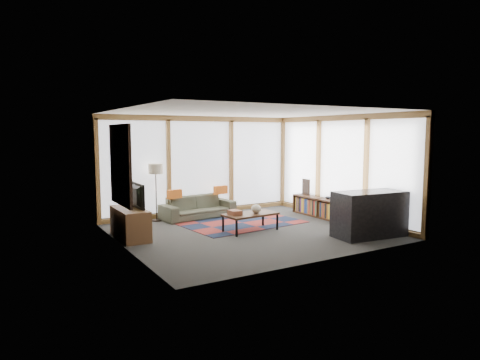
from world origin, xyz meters
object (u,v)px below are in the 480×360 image
sofa (198,207)px  coffee_table (250,222)px  television (133,195)px  tv_console (130,223)px  bar_counter (369,214)px  floor_lamp (156,192)px  bookshelf (322,208)px

sofa → coffee_table: 1.98m
sofa → television: (-2.03, -1.20, 0.60)m
tv_console → bar_counter: size_ratio=0.83×
floor_lamp → bar_counter: 5.03m
floor_lamp → coffee_table: 2.59m
floor_lamp → tv_console: (-1.07, -1.42, -0.40)m
tv_console → television: bearing=27.4°
floor_lamp → television: 1.70m
sofa → bookshelf: size_ratio=0.96×
tv_console → bar_counter: bearing=-28.7°
sofa → bookshelf: (2.76, -1.58, -0.03)m
floor_lamp → tv_console: bearing=-127.0°
bookshelf → sofa: bearing=150.2°
television → bar_counter: television is taller
bookshelf → tv_console: bearing=176.1°
tv_console → television: 0.58m
tv_console → coffee_table: bearing=-15.8°
floor_lamp → bar_counter: bearing=-49.1°
floor_lamp → bookshelf: bearing=-24.7°
sofa → floor_lamp: size_ratio=1.35×
floor_lamp → coffee_table: bearing=-56.4°
tv_console → bar_counter: (4.36, -2.38, 0.17)m
coffee_table → bookshelf: bookshelf is taller
bookshelf → bar_counter: 2.13m
floor_lamp → bookshelf: size_ratio=0.71×
tv_console → television: (0.08, 0.04, 0.57)m
sofa → floor_lamp: bearing=164.6°
tv_console → bar_counter: 4.97m
bookshelf → television: (-4.79, 0.38, 0.63)m
floor_lamp → tv_console: size_ratio=1.14×
floor_lamp → coffee_table: (1.41, -2.12, -0.51)m
sofa → television: television is taller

